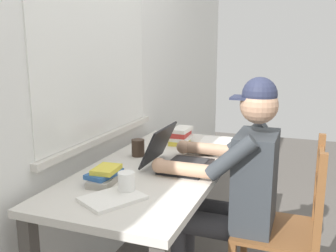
# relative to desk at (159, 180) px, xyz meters

# --- Properties ---
(back_wall) EXTENTS (6.00, 0.08, 2.60)m
(back_wall) POSITION_rel_desk_xyz_m (0.00, 0.43, 0.66)
(back_wall) COLOR silver
(back_wall) RESTS_ON ground
(desk) EXTENTS (1.55, 0.69, 0.74)m
(desk) POSITION_rel_desk_xyz_m (0.00, 0.00, 0.00)
(desk) COLOR beige
(desk) RESTS_ON ground
(seated_person) EXTENTS (0.50, 0.60, 1.24)m
(seated_person) POSITION_rel_desk_xyz_m (0.03, -0.42, 0.04)
(seated_person) COLOR #33383D
(seated_person) RESTS_ON ground
(wooden_chair) EXTENTS (0.42, 0.42, 0.93)m
(wooden_chair) POSITION_rel_desk_xyz_m (0.03, -0.70, -0.19)
(wooden_chair) COLOR brown
(wooden_chair) RESTS_ON ground
(laptop) EXTENTS (0.33, 0.33, 0.22)m
(laptop) POSITION_rel_desk_xyz_m (-0.01, -0.10, 0.15)
(laptop) COLOR black
(laptop) RESTS_ON desk
(computer_mouse) EXTENTS (0.06, 0.10, 0.03)m
(computer_mouse) POSITION_rel_desk_xyz_m (0.27, -0.20, 0.11)
(computer_mouse) COLOR black
(computer_mouse) RESTS_ON desk
(coffee_mug_white) EXTENTS (0.11, 0.08, 0.10)m
(coffee_mug_white) POSITION_rel_desk_xyz_m (-0.44, -0.02, 0.14)
(coffee_mug_white) COLOR white
(coffee_mug_white) RESTS_ON desk
(coffee_mug_dark) EXTENTS (0.11, 0.08, 0.10)m
(coffee_mug_dark) POSITION_rel_desk_xyz_m (0.11, 0.18, 0.15)
(coffee_mug_dark) COLOR #38281E
(coffee_mug_dark) RESTS_ON desk
(book_stack_main) EXTENTS (0.20, 0.14, 0.11)m
(book_stack_main) POSITION_rel_desk_xyz_m (0.47, 0.04, 0.15)
(book_stack_main) COLOR gold
(book_stack_main) RESTS_ON desk
(book_stack_side) EXTENTS (0.21, 0.14, 0.08)m
(book_stack_side) POSITION_rel_desk_xyz_m (-0.36, 0.13, 0.13)
(book_stack_side) COLOR gray
(book_stack_side) RESTS_ON desk
(paper_pile_near_laptop) EXTENTS (0.31, 0.29, 0.02)m
(paper_pile_near_laptop) POSITION_rel_desk_xyz_m (-0.53, -0.00, 0.10)
(paper_pile_near_laptop) COLOR white
(paper_pile_near_laptop) RESTS_ON desk
(paper_pile_back_corner) EXTENTS (0.23, 0.22, 0.01)m
(paper_pile_back_corner) POSITION_rel_desk_xyz_m (0.58, -0.18, 0.10)
(paper_pile_back_corner) COLOR white
(paper_pile_back_corner) RESTS_ON desk
(paper_pile_side) EXTENTS (0.28, 0.27, 0.01)m
(paper_pile_side) POSITION_rel_desk_xyz_m (0.38, -0.13, 0.10)
(paper_pile_side) COLOR white
(paper_pile_side) RESTS_ON desk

